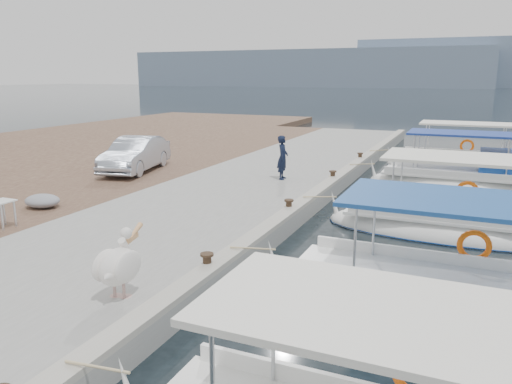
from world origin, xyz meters
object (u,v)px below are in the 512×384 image
Objects in this scene: fishing_caique_d at (456,183)px; parked_car at (135,154)px; fishing_caique_e at (458,167)px; fisherman at (283,158)px; pelican at (119,264)px; fishing_caique_b at (452,306)px; fishing_caique_c at (452,229)px.

fishing_caique_d is 13.14m from parked_car.
fisherman is (-6.11, -7.88, 1.22)m from fishing_caique_e.
pelican is at bearing 175.01° from fisherman.
fisherman is at bearing 128.48° from fishing_caique_b.
fishing_caique_d is 0.98× the size of fishing_caique_e.
fishing_caique_c is 4.67× the size of pelican.
fishing_caique_b is 6.29m from pelican.
pelican is at bearing -105.14° from fishing_caique_e.
fishing_caique_e is (-0.43, 16.11, 0.00)m from fishing_caique_b.
fishing_caique_e is 4.39× the size of pelican.
fishing_caique_c is at bearing 92.45° from fishing_caique_b.
fishing_caique_d is at bearing -89.32° from fishing_caique_e.
fishing_caique_d reaches higher than fisherman.
fisherman is at bearing -127.79° from fishing_caique_e.
fishing_caique_b is at bearing -87.55° from fishing_caique_c.
fishing_caique_b is 1.77× the size of parked_car.
fisherman is at bearing -150.87° from fishing_caique_d.
fishing_caique_b is 11.67m from fishing_caique_d.
fishing_caique_d is at bearing 91.87° from fishing_caique_b.
fishing_caique_b is at bearing -88.13° from fishing_caique_d.
fishing_caique_c is at bearing -88.60° from fishing_caique_d.
fishing_caique_b reaches higher than pelican.
pelican is 0.36× the size of parked_car.
fishing_caique_b is 14.75m from parked_car.
fisherman reaches higher than parked_car.
parked_car is (-6.21, -0.89, -0.13)m from fisherman.
fishing_caique_b and fishing_caique_d have the same top height.
fishing_caique_c is 10.89m from fishing_caique_e.
fishing_caique_c reaches higher than fisherman.
fisherman is (-6.54, 8.23, 1.22)m from fishing_caique_b.
fishing_caique_e is 19.61m from pelican.
fishing_caique_c is at bearing 56.40° from pelican.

